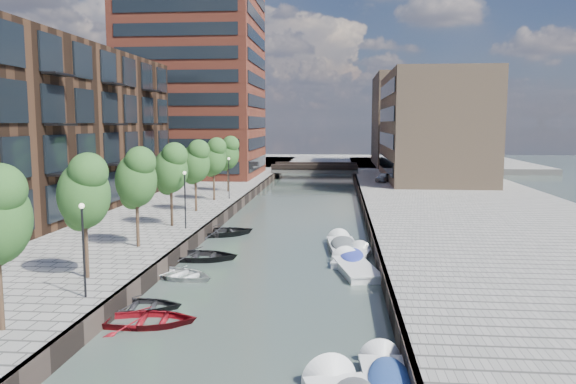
# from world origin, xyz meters

# --- Properties ---
(water) EXTENTS (300.00, 300.00, 0.00)m
(water) POSITION_xyz_m (0.00, 40.00, 0.00)
(water) COLOR #38473F
(water) RESTS_ON ground
(quay_right) EXTENTS (20.00, 140.00, 1.00)m
(quay_right) POSITION_xyz_m (16.00, 40.00, 0.50)
(quay_right) COLOR gray
(quay_right) RESTS_ON ground
(quay_wall_left) EXTENTS (0.25, 140.00, 1.00)m
(quay_wall_left) POSITION_xyz_m (-6.10, 40.00, 0.50)
(quay_wall_left) COLOR #332823
(quay_wall_left) RESTS_ON ground
(quay_wall_right) EXTENTS (0.25, 140.00, 1.00)m
(quay_wall_right) POSITION_xyz_m (6.10, 40.00, 0.50)
(quay_wall_right) COLOR #332823
(quay_wall_right) RESTS_ON ground
(far_closure) EXTENTS (80.00, 40.00, 1.00)m
(far_closure) POSITION_xyz_m (0.00, 100.00, 0.50)
(far_closure) COLOR gray
(far_closure) RESTS_ON ground
(apartment_block) EXTENTS (8.00, 38.00, 14.00)m
(apartment_block) POSITION_xyz_m (-20.00, 30.00, 8.00)
(apartment_block) COLOR black
(apartment_block) RESTS_ON quay_left
(tower) EXTENTS (18.00, 18.00, 30.00)m
(tower) POSITION_xyz_m (-17.00, 65.00, 16.00)
(tower) COLOR brown
(tower) RESTS_ON quay_left
(tan_block_near) EXTENTS (12.00, 25.00, 14.00)m
(tan_block_near) POSITION_xyz_m (16.00, 62.00, 8.00)
(tan_block_near) COLOR #8D7156
(tan_block_near) RESTS_ON quay_right
(tan_block_far) EXTENTS (12.00, 20.00, 16.00)m
(tan_block_far) POSITION_xyz_m (16.00, 88.00, 9.00)
(tan_block_far) COLOR #8D7156
(tan_block_far) RESTS_ON quay_right
(bridge) EXTENTS (13.00, 6.00, 1.30)m
(bridge) POSITION_xyz_m (0.00, 72.00, 1.39)
(bridge) COLOR gray
(bridge) RESTS_ON ground
(tree_1) EXTENTS (2.50, 2.50, 5.95)m
(tree_1) POSITION_xyz_m (-8.50, 11.00, 5.31)
(tree_1) COLOR #382619
(tree_1) RESTS_ON quay_left
(tree_2) EXTENTS (2.50, 2.50, 5.95)m
(tree_2) POSITION_xyz_m (-8.50, 18.00, 5.31)
(tree_2) COLOR #382619
(tree_2) RESTS_ON quay_left
(tree_3) EXTENTS (2.50, 2.50, 5.95)m
(tree_3) POSITION_xyz_m (-8.50, 25.00, 5.31)
(tree_3) COLOR #382619
(tree_3) RESTS_ON quay_left
(tree_4) EXTENTS (2.50, 2.50, 5.95)m
(tree_4) POSITION_xyz_m (-8.50, 32.00, 5.31)
(tree_4) COLOR #382619
(tree_4) RESTS_ON quay_left
(tree_5) EXTENTS (2.50, 2.50, 5.95)m
(tree_5) POSITION_xyz_m (-8.50, 39.00, 5.31)
(tree_5) COLOR #382619
(tree_5) RESTS_ON quay_left
(tree_6) EXTENTS (2.50, 2.50, 5.95)m
(tree_6) POSITION_xyz_m (-8.50, 46.00, 5.31)
(tree_6) COLOR #382619
(tree_6) RESTS_ON quay_left
(lamp_0) EXTENTS (0.24, 0.24, 4.12)m
(lamp_0) POSITION_xyz_m (-7.20, 8.00, 3.51)
(lamp_0) COLOR black
(lamp_0) RESTS_ON quay_left
(lamp_1) EXTENTS (0.24, 0.24, 4.12)m
(lamp_1) POSITION_xyz_m (-7.20, 24.00, 3.51)
(lamp_1) COLOR black
(lamp_1) RESTS_ON quay_left
(lamp_2) EXTENTS (0.24, 0.24, 4.12)m
(lamp_2) POSITION_xyz_m (-7.20, 40.00, 3.51)
(lamp_2) COLOR black
(lamp_2) RESTS_ON quay_left
(sloop_0) EXTENTS (4.32, 3.32, 0.83)m
(sloop_0) POSITION_xyz_m (-5.40, 9.41, 0.00)
(sloop_0) COLOR #232225
(sloop_0) RESTS_ON ground
(sloop_1) EXTENTS (4.92, 3.56, 1.00)m
(sloop_1) POSITION_xyz_m (-4.93, 18.96, 0.00)
(sloop_1) COLOR black
(sloop_1) RESTS_ON ground
(sloop_2) EXTENTS (4.56, 3.50, 0.88)m
(sloop_2) POSITION_xyz_m (-4.34, 7.61, 0.00)
(sloop_2) COLOR maroon
(sloop_2) RESTS_ON ground
(sloop_3) EXTENTS (5.03, 4.45, 0.86)m
(sloop_3) POSITION_xyz_m (-4.97, 14.81, 0.00)
(sloop_3) COLOR silver
(sloop_3) RESTS_ON ground
(sloop_4) EXTENTS (6.04, 5.18, 1.05)m
(sloop_4) POSITION_xyz_m (-5.25, 26.66, 0.00)
(sloop_4) COLOR black
(sloop_4) RESTS_ON ground
(motorboat_0) EXTENTS (1.90, 4.69, 1.53)m
(motorboat_0) POSITION_xyz_m (5.37, 2.74, 0.19)
(motorboat_0) COLOR white
(motorboat_0) RESTS_ON ground
(motorboat_2) EXTENTS (2.91, 5.53, 1.75)m
(motorboat_2) POSITION_xyz_m (4.58, 17.39, 0.10)
(motorboat_2) COLOR white
(motorboat_2) RESTS_ON ground
(motorboat_3) EXTENTS (2.64, 4.92, 1.56)m
(motorboat_3) POSITION_xyz_m (4.64, 19.72, 0.19)
(motorboat_3) COLOR silver
(motorboat_3) RESTS_ON ground
(motorboat_4) EXTENTS (2.30, 5.34, 1.73)m
(motorboat_4) POSITION_xyz_m (3.96, 23.02, 0.21)
(motorboat_4) COLOR silver
(motorboat_4) RESTS_ON ground
(car) EXTENTS (2.71, 3.71, 1.17)m
(car) POSITION_xyz_m (9.46, 57.97, 1.59)
(car) COLOR silver
(car) RESTS_ON quay_right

